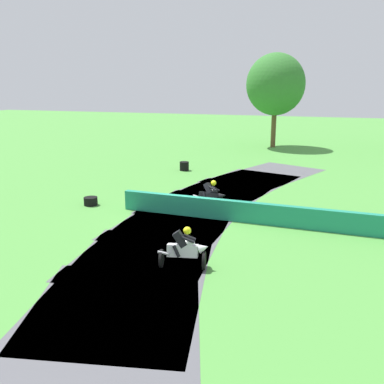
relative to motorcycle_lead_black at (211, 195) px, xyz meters
name	(u,v)px	position (x,y,z in m)	size (l,w,h in m)	color
ground_plane	(185,215)	(-0.84, -1.39, -0.64)	(120.00, 120.00, 0.00)	#4C933D
track_asphalt	(202,217)	(-0.02, -1.43, -0.64)	(8.53, 29.05, 0.01)	#515156
safety_barrier	(309,219)	(4.63, -1.67, -0.19)	(0.30, 16.92, 0.90)	#1E8466
motorcycle_lead_black	(211,195)	(0.00, 0.00, 0.00)	(1.71, 0.99, 1.43)	black
motorcycle_chase_white	(185,249)	(0.97, -6.81, 0.02)	(1.68, 0.93, 1.42)	black
tire_stack_near	(184,166)	(-4.08, 8.23, -0.34)	(0.62, 0.62, 0.60)	black
tire_stack_mid_a	(91,201)	(-5.77, -1.23, -0.44)	(0.67, 0.67, 0.40)	black
tree_far_left	(276,85)	(0.30, 21.01, 4.99)	(5.24, 5.24, 8.40)	brown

